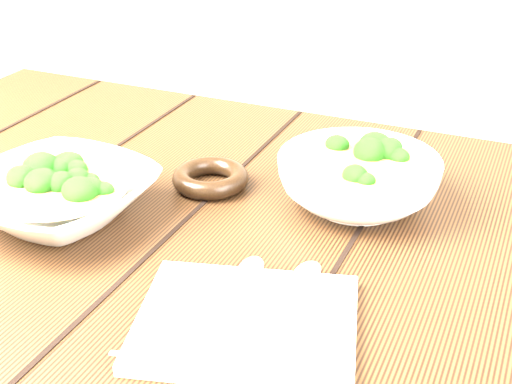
{
  "coord_description": "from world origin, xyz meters",
  "views": [
    {
      "loc": [
        0.36,
        -0.65,
        1.18
      ],
      "look_at": [
        0.07,
        0.01,
        0.8
      ],
      "focal_mm": 50.0,
      "sensor_mm": 36.0,
      "label": 1
    }
  ],
  "objects_px": {
    "table": "(204,304)",
    "trivet": "(210,178)",
    "napkin": "(246,322)",
    "soup_bowl_front": "(57,195)",
    "soup_bowl_back": "(358,180)"
  },
  "relations": [
    {
      "from": "trivet",
      "to": "soup_bowl_front",
      "type": "bearing_deg",
      "value": -131.91
    },
    {
      "from": "table",
      "to": "soup_bowl_back",
      "type": "height_order",
      "value": "soup_bowl_back"
    },
    {
      "from": "soup_bowl_front",
      "to": "soup_bowl_back",
      "type": "xyz_separation_m",
      "value": [
        0.32,
        0.18,
        0.0
      ]
    },
    {
      "from": "table",
      "to": "napkin",
      "type": "relative_size",
      "value": 5.79
    },
    {
      "from": "table",
      "to": "trivet",
      "type": "relative_size",
      "value": 11.84
    },
    {
      "from": "soup_bowl_back",
      "to": "trivet",
      "type": "bearing_deg",
      "value": -170.96
    },
    {
      "from": "soup_bowl_back",
      "to": "napkin",
      "type": "distance_m",
      "value": 0.28
    },
    {
      "from": "soup_bowl_front",
      "to": "soup_bowl_back",
      "type": "height_order",
      "value": "soup_bowl_back"
    },
    {
      "from": "trivet",
      "to": "soup_bowl_back",
      "type": "bearing_deg",
      "value": 9.04
    },
    {
      "from": "table",
      "to": "napkin",
      "type": "bearing_deg",
      "value": -50.3
    },
    {
      "from": "soup_bowl_front",
      "to": "napkin",
      "type": "xyz_separation_m",
      "value": [
        0.3,
        -0.1,
        -0.02
      ]
    },
    {
      "from": "soup_bowl_front",
      "to": "soup_bowl_back",
      "type": "distance_m",
      "value": 0.37
    },
    {
      "from": "table",
      "to": "soup_bowl_back",
      "type": "xyz_separation_m",
      "value": [
        0.16,
        0.12,
        0.15
      ]
    },
    {
      "from": "table",
      "to": "soup_bowl_front",
      "type": "bearing_deg",
      "value": -161.67
    },
    {
      "from": "table",
      "to": "napkin",
      "type": "height_order",
      "value": "napkin"
    }
  ]
}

